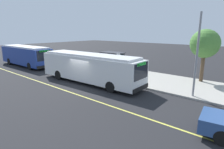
{
  "coord_description": "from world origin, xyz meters",
  "views": [
    {
      "loc": [
        13.79,
        -11.56,
        5.23
      ],
      "look_at": [
        3.09,
        0.93,
        1.34
      ],
      "focal_mm": 30.05,
      "sensor_mm": 36.0,
      "label": 1
    }
  ],
  "objects_px": {
    "pedestrian_commuter": "(122,68)",
    "transit_bus_second": "(26,55)",
    "transit_bus_main": "(89,67)",
    "waiting_bench": "(113,68)",
    "route_sign_post": "(118,62)"
  },
  "relations": [
    {
      "from": "transit_bus_main",
      "to": "route_sign_post",
      "type": "height_order",
      "value": "same"
    },
    {
      "from": "transit_bus_second",
      "to": "transit_bus_main",
      "type": "bearing_deg",
      "value": -0.71
    },
    {
      "from": "waiting_bench",
      "to": "route_sign_post",
      "type": "bearing_deg",
      "value": -42.04
    },
    {
      "from": "route_sign_post",
      "to": "pedestrian_commuter",
      "type": "height_order",
      "value": "route_sign_post"
    },
    {
      "from": "transit_bus_second",
      "to": "pedestrian_commuter",
      "type": "distance_m",
      "value": 15.72
    },
    {
      "from": "pedestrian_commuter",
      "to": "transit_bus_second",
      "type": "bearing_deg",
      "value": -167.15
    },
    {
      "from": "transit_bus_second",
      "to": "waiting_bench",
      "type": "height_order",
      "value": "transit_bus_second"
    },
    {
      "from": "transit_bus_main",
      "to": "waiting_bench",
      "type": "height_order",
      "value": "transit_bus_main"
    },
    {
      "from": "transit_bus_main",
      "to": "transit_bus_second",
      "type": "relative_size",
      "value": 1.14
    },
    {
      "from": "transit_bus_main",
      "to": "waiting_bench",
      "type": "bearing_deg",
      "value": 102.02
    },
    {
      "from": "transit_bus_main",
      "to": "pedestrian_commuter",
      "type": "bearing_deg",
      "value": 71.2
    },
    {
      "from": "pedestrian_commuter",
      "to": "transit_bus_main",
      "type": "bearing_deg",
      "value": -108.8
    },
    {
      "from": "transit_bus_main",
      "to": "transit_bus_second",
      "type": "bearing_deg",
      "value": 179.29
    },
    {
      "from": "waiting_bench",
      "to": "pedestrian_commuter",
      "type": "height_order",
      "value": "pedestrian_commuter"
    },
    {
      "from": "transit_bus_main",
      "to": "waiting_bench",
      "type": "xyz_separation_m",
      "value": [
        -1.07,
        5.01,
        -0.98
      ]
    }
  ]
}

